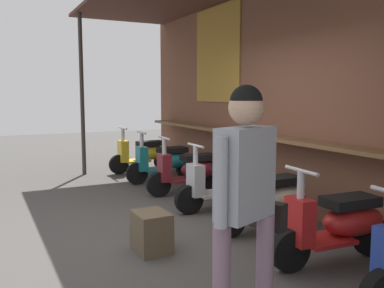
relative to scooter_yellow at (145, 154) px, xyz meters
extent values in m
plane|color=#474442|center=(3.75, -1.08, -0.39)|extent=(26.91, 26.91, 0.00)
cube|color=brown|center=(3.75, 0.94, 1.32)|extent=(9.61, 0.25, 3.41)
cube|color=brown|center=(3.75, 0.64, 0.64)|extent=(8.65, 0.36, 0.05)
cube|color=olive|center=(1.62, 0.80, 1.97)|extent=(1.51, 0.02, 1.71)
cylinder|color=#332D28|center=(-0.28, -1.22, 1.25)|extent=(0.08, 0.08, 3.27)
ellipsoid|color=gold|center=(0.00, 0.17, 0.01)|extent=(0.40, 0.71, 0.30)
cube|color=black|center=(0.00, 0.12, 0.21)|extent=(0.31, 0.56, 0.10)
cube|color=gold|center=(0.00, -0.18, -0.14)|extent=(0.39, 0.51, 0.04)
cube|color=gold|center=(0.01, -0.48, 0.08)|extent=(0.28, 0.17, 0.44)
cylinder|color=#B7B7BC|center=(0.01, -0.48, 0.21)|extent=(0.07, 0.07, 0.70)
cylinder|color=#B7B7BC|center=(0.01, -0.48, 0.56)|extent=(0.46, 0.05, 0.04)
cylinder|color=black|center=(0.01, -0.58, -0.19)|extent=(0.11, 0.40, 0.40)
cylinder|color=black|center=(-0.01, 0.42, -0.19)|extent=(0.11, 0.40, 0.40)
ellipsoid|color=#197075|center=(1.15, 0.17, 0.01)|extent=(0.40, 0.71, 0.30)
cube|color=black|center=(1.15, 0.12, 0.21)|extent=(0.32, 0.56, 0.10)
cube|color=#197075|center=(1.14, -0.18, -0.14)|extent=(0.40, 0.51, 0.04)
cube|color=#197075|center=(1.13, -0.48, 0.08)|extent=(0.29, 0.17, 0.44)
cylinder|color=#B7B7BC|center=(1.13, -0.48, 0.21)|extent=(0.07, 0.07, 0.70)
cylinder|color=#B7B7BC|center=(1.13, -0.48, 0.56)|extent=(0.46, 0.05, 0.04)
cylinder|color=black|center=(1.12, -0.58, -0.19)|extent=(0.11, 0.40, 0.40)
cylinder|color=black|center=(1.16, 0.42, -0.19)|extent=(0.11, 0.40, 0.40)
ellipsoid|color=maroon|center=(2.20, 0.17, 0.01)|extent=(0.41, 0.72, 0.30)
cube|color=black|center=(2.20, 0.12, 0.21)|extent=(0.33, 0.56, 0.10)
cube|color=maroon|center=(2.18, -0.18, -0.14)|extent=(0.40, 0.52, 0.04)
cube|color=maroon|center=(2.17, -0.48, 0.08)|extent=(0.29, 0.17, 0.44)
cylinder|color=#B7B7BC|center=(2.17, -0.48, 0.21)|extent=(0.07, 0.07, 0.70)
cylinder|color=#B7B7BC|center=(2.17, -0.48, 0.56)|extent=(0.46, 0.06, 0.04)
cylinder|color=black|center=(2.16, -0.58, -0.19)|extent=(0.12, 0.40, 0.40)
cylinder|color=black|center=(2.21, 0.42, -0.19)|extent=(0.12, 0.40, 0.40)
ellipsoid|color=#B2B5BA|center=(3.28, 0.17, 0.01)|extent=(0.40, 0.71, 0.30)
cube|color=black|center=(3.28, 0.12, 0.21)|extent=(0.32, 0.56, 0.10)
cube|color=#B2B5BA|center=(3.27, -0.18, -0.14)|extent=(0.39, 0.51, 0.04)
cube|color=#B2B5BA|center=(3.26, -0.48, 0.08)|extent=(0.28, 0.17, 0.44)
cylinder|color=#B7B7BC|center=(3.26, -0.48, 0.21)|extent=(0.07, 0.07, 0.70)
cylinder|color=#B7B7BC|center=(3.26, -0.48, 0.56)|extent=(0.46, 0.05, 0.04)
cylinder|color=black|center=(3.26, -0.58, -0.19)|extent=(0.11, 0.40, 0.40)
cylinder|color=black|center=(3.28, 0.42, -0.19)|extent=(0.11, 0.40, 0.40)
ellipsoid|color=beige|center=(4.30, 0.17, 0.01)|extent=(0.39, 0.70, 0.30)
cube|color=black|center=(4.30, 0.12, 0.21)|extent=(0.31, 0.55, 0.10)
cube|color=beige|center=(4.30, -0.18, -0.14)|extent=(0.39, 0.50, 0.04)
cube|color=beige|center=(4.31, -0.48, 0.08)|extent=(0.28, 0.16, 0.44)
cylinder|color=#B7B7BC|center=(4.31, -0.48, 0.21)|extent=(0.07, 0.07, 0.70)
cylinder|color=#B7B7BC|center=(4.31, -0.48, 0.56)|extent=(0.46, 0.04, 0.04)
cylinder|color=black|center=(4.31, -0.58, -0.19)|extent=(0.10, 0.40, 0.40)
cylinder|color=black|center=(4.30, 0.42, -0.19)|extent=(0.10, 0.40, 0.40)
ellipsoid|color=red|center=(5.41, 0.17, 0.01)|extent=(0.43, 0.73, 0.30)
cube|color=black|center=(5.41, 0.12, 0.21)|extent=(0.34, 0.57, 0.10)
cube|color=red|center=(5.39, -0.18, -0.14)|extent=(0.41, 0.53, 0.04)
cube|color=red|center=(5.36, -0.48, 0.08)|extent=(0.29, 0.18, 0.44)
cylinder|color=#B7B7BC|center=(5.36, -0.48, 0.21)|extent=(0.07, 0.07, 0.70)
cylinder|color=#B7B7BC|center=(5.36, -0.48, 0.56)|extent=(0.46, 0.07, 0.04)
cylinder|color=black|center=(5.36, -0.58, -0.19)|extent=(0.13, 0.41, 0.40)
cylinder|color=black|center=(5.43, 0.42, -0.19)|extent=(0.13, 0.41, 0.40)
cylinder|color=gray|center=(6.05, -1.74, 0.03)|extent=(0.12, 0.12, 0.84)
cylinder|color=gray|center=(6.06, -1.40, 0.03)|extent=(0.12, 0.12, 0.84)
cube|color=#999EA8|center=(6.06, -1.57, 0.75)|extent=(0.34, 0.46, 0.60)
sphere|color=tan|center=(6.06, -1.57, 1.18)|extent=(0.23, 0.23, 0.23)
sphere|color=black|center=(6.06, -1.57, 1.22)|extent=(0.21, 0.21, 0.21)
cylinder|color=#999EA8|center=(6.14, -1.81, 0.73)|extent=(0.08, 0.08, 0.56)
cylinder|color=#999EA8|center=(5.97, -1.34, 0.73)|extent=(0.08, 0.08, 0.56)
cube|color=black|center=(5.93, -1.28, 0.40)|extent=(0.28, 0.19, 0.20)
cube|color=brown|center=(4.30, -1.54, -0.18)|extent=(0.42, 0.34, 0.42)
camera|label=1|loc=(8.27, -3.08, 1.26)|focal=39.05mm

